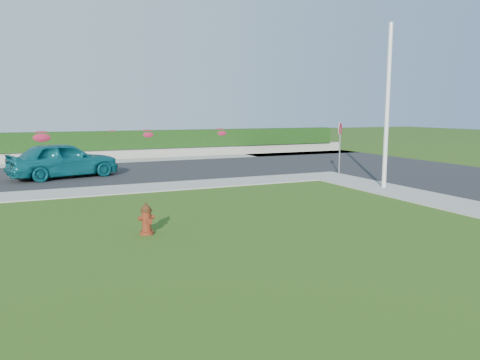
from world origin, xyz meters
name	(u,v)px	position (x,y,z in m)	size (l,w,h in m)	color
ground	(292,247)	(0.00, 0.00, 0.00)	(120.00, 120.00, 0.00)	black
street_far	(33,177)	(-5.00, 14.00, 0.02)	(26.00, 8.00, 0.04)	black
sidewalk_far	(2,197)	(-6.00, 9.00, 0.02)	(24.00, 2.00, 0.04)	gray
curb_corner	(325,176)	(7.00, 9.00, 0.02)	(2.00, 2.00, 0.04)	gray
sidewalk_beyond	(109,162)	(-1.00, 19.00, 0.02)	(34.00, 2.00, 0.04)	gray
retaining_wall	(105,155)	(-1.00, 20.50, 0.30)	(34.00, 0.40, 0.60)	gray
hedge	(104,140)	(-1.00, 20.60, 1.15)	(32.00, 0.90, 1.10)	black
fire_hydrant	(147,219)	(-2.60, 2.35, 0.36)	(0.39, 0.37, 0.76)	#51240C
sedan_teal	(64,160)	(-3.76, 13.03, 0.81)	(1.83, 4.54, 1.55)	#0D5963
utility_pole	(387,108)	(7.09, 5.29, 3.03)	(0.16, 0.16, 6.05)	silver
stop_sign	(340,136)	(7.86, 9.18, 1.79)	(0.51, 0.44, 2.43)	slate
flower_clump_c	(42,137)	(-4.44, 20.50, 1.41)	(1.45, 0.93, 0.72)	#A51C3F
flower_clump_d	(112,135)	(-0.50, 20.50, 1.49)	(1.05, 0.67, 0.52)	#A51C3F
flower_clump_e	(147,135)	(1.59, 20.50, 1.45)	(1.27, 0.82, 0.64)	#A51C3F
flower_clump_f	(220,133)	(6.47, 20.50, 1.45)	(1.26, 0.81, 0.63)	#A51C3F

